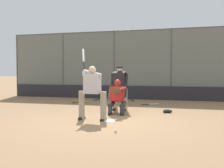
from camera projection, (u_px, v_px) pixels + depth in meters
ground_plane at (108, 121)px, 7.70m from camera, size 160.00×160.00×0.00m
home_plate_marker at (108, 121)px, 7.70m from camera, size 0.43×0.43×0.01m
backstop_fence at (142, 63)px, 14.00m from camera, size 15.43×0.08×3.73m
padding_wall at (141, 93)px, 13.97m from camera, size 15.04×0.18×0.71m
bleachers_beyond at (184, 86)px, 16.24m from camera, size 10.75×3.05×1.80m
batter_at_plate at (92, 91)px, 7.78m from camera, size 0.97×0.72×2.18m
catcher_behind_plate at (117, 96)px, 8.93m from camera, size 0.63×0.74×1.19m
umpire_home at (120, 87)px, 9.77m from camera, size 0.68×0.43×1.66m
spare_bat_near_backstop at (132, 100)px, 13.37m from camera, size 0.31×0.82×0.07m
spare_bat_by_padding at (83, 102)px, 12.36m from camera, size 0.66×0.64×0.07m
spare_bat_third_base_side at (96, 100)px, 13.51m from camera, size 0.07×0.84×0.07m
spare_bat_first_base_side at (152, 104)px, 11.51m from camera, size 0.71×0.54×0.07m
fielding_glove_on_dirt at (167, 111)px, 9.29m from camera, size 0.33×0.25×0.12m
baseball_loose at (116, 131)px, 6.21m from camera, size 0.07×0.07×0.07m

